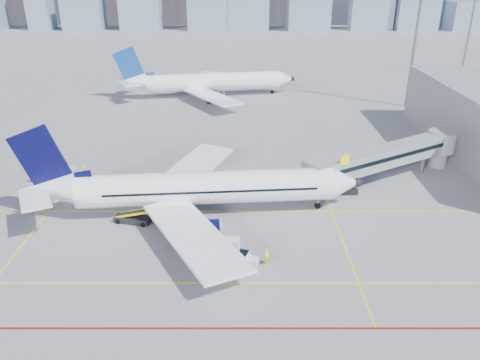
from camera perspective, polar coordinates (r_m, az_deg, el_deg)
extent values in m
plane|color=gray|center=(49.35, -3.50, -8.24)|extent=(420.00, 420.00, 0.00)
cube|color=yellow|center=(56.24, -3.04, -3.84)|extent=(60.00, 0.18, 0.01)
cube|color=yellow|center=(44.42, -3.94, -12.41)|extent=(80.00, 0.15, 0.01)
cube|color=yellow|center=(52.13, 12.30, -6.88)|extent=(0.15, 28.00, 0.01)
cube|color=yellow|center=(60.68, -22.30, -3.56)|extent=(0.15, 30.00, 0.01)
cube|color=maroon|center=(39.80, -4.50, -17.58)|extent=(90.00, 0.25, 0.01)
cube|color=#969A9E|center=(64.86, 17.31, 2.78)|extent=(20.84, 13.93, 2.60)
cube|color=black|center=(64.79, 17.33, 2.95)|extent=(20.52, 13.82, 0.55)
cube|color=#969A9E|center=(57.54, 9.73, 0.81)|extent=(4.49, 4.56, 3.00)
cube|color=black|center=(61.89, 13.10, -1.36)|extent=(2.20, 1.00, 0.70)
cylinder|color=slate|center=(61.33, 13.22, -0.22)|extent=(0.56, 0.56, 2.70)
cylinder|color=slate|center=(71.16, 21.47, 2.39)|extent=(0.60, 0.60, 3.90)
cylinder|color=#969A9E|center=(73.39, 23.36, 4.35)|extent=(4.00, 4.00, 3.00)
cylinder|color=gray|center=(74.02, 23.12, 2.94)|extent=(2.40, 2.40, 3.90)
cube|color=yellow|center=(57.22, 12.65, 2.38)|extent=(1.26, 0.82, 1.20)
cube|color=black|center=(77.83, 24.60, 6.06)|extent=(0.25, 40.00, 4.50)
cylinder|color=slate|center=(103.60, 20.50, 15.12)|extent=(0.56, 0.56, 25.00)
cylinder|color=slate|center=(146.05, 26.29, 16.50)|extent=(0.56, 0.56, 25.00)
cube|color=slate|center=(243.56, -18.53, 18.73)|extent=(18.02, 12.18, 14.98)
cube|color=slate|center=(232.43, -3.98, 20.74)|extent=(18.20, 12.94, 23.98)
cube|color=slate|center=(232.03, 0.70, 20.50)|extent=(21.44, 10.67, 21.67)
cube|color=slate|center=(234.17, 8.39, 20.46)|extent=(19.26, 14.32, 22.97)
cube|color=slate|center=(240.15, 15.74, 19.34)|extent=(19.68, 8.13, 17.83)
cube|color=slate|center=(246.08, 20.67, 19.29)|extent=(18.86, 13.52, 21.70)
cube|color=slate|center=(255.70, 25.96, 17.56)|extent=(18.03, 15.75, 12.66)
cylinder|color=white|center=(54.55, -4.07, -0.93)|extent=(29.82, 6.25, 3.85)
cone|color=white|center=(57.06, 12.81, -0.33)|extent=(3.85, 4.13, 3.85)
sphere|color=black|center=(57.48, 14.13, -0.28)|extent=(1.17, 1.17, 1.09)
cone|color=white|center=(57.16, -22.39, -1.00)|extent=(6.61, 4.35, 3.85)
cube|color=black|center=(56.48, 11.62, 0.13)|extent=(1.60, 1.60, 0.44)
cube|color=white|center=(63.11, -5.52, 1.59)|extent=(10.24, 17.07, 0.57)
cube|color=white|center=(47.22, -5.65, -6.76)|extent=(12.33, 16.75, 0.57)
cylinder|color=#070736|center=(60.70, -4.56, -0.60)|extent=(3.73, 2.55, 2.27)
cylinder|color=#070736|center=(50.55, -4.44, -6.07)|extent=(3.73, 2.55, 2.27)
cylinder|color=silver|center=(60.72, -2.79, -0.54)|extent=(0.53, 2.35, 2.33)
cylinder|color=silver|center=(50.57, -2.30, -6.00)|extent=(0.53, 2.35, 2.33)
cube|color=#070736|center=(55.89, -22.94, 2.16)|extent=(6.77, 0.87, 8.41)
cube|color=#070736|center=(56.06, -20.25, 0.03)|extent=(5.57, 0.75, 2.12)
cube|color=white|center=(59.89, -21.98, 0.58)|extent=(4.47, 6.16, 0.22)
cube|color=white|center=(54.44, -23.74, -2.10)|extent=(5.13, 6.27, 0.22)
cylinder|color=slate|center=(57.23, 9.47, -2.63)|extent=(0.30, 0.30, 1.80)
cylinder|color=black|center=(57.46, 9.44, -3.09)|extent=(0.78, 0.34, 0.76)
cylinder|color=slate|center=(57.95, -5.01, -2.12)|extent=(0.35, 0.35, 1.60)
cylinder|color=black|center=(58.09, -5.00, -2.38)|extent=(1.05, 0.73, 1.00)
cylinder|color=slate|center=(53.41, -5.00, -4.57)|extent=(0.35, 0.35, 1.60)
cylinder|color=black|center=(53.55, -4.99, -4.85)|extent=(1.05, 0.73, 1.00)
cube|color=black|center=(56.16, -3.61, 0.19)|extent=(24.20, 2.08, 0.26)
cube|color=black|center=(52.71, -3.50, -1.50)|extent=(24.20, 2.08, 0.26)
cylinder|color=white|center=(107.74, -3.19, 11.88)|extent=(30.27, 8.91, 3.90)
cone|color=white|center=(110.87, 5.67, 12.16)|extent=(4.21, 4.46, 3.90)
sphere|color=black|center=(111.24, 6.38, 12.17)|extent=(1.27, 1.27, 1.10)
cone|color=white|center=(107.15, -13.12, 11.53)|extent=(6.97, 4.93, 3.90)
cube|color=black|center=(110.43, 5.01, 12.43)|extent=(1.73, 1.73, 0.45)
cube|color=white|center=(116.58, -4.47, 12.27)|extent=(9.14, 17.30, 0.58)
cube|color=white|center=(99.11, -3.43, 10.13)|extent=(13.51, 16.64, 0.58)
cylinder|color=#070736|center=(113.83, -3.77, 11.34)|extent=(3.94, 2.88, 2.30)
cylinder|color=#070736|center=(102.62, -3.05, 9.91)|extent=(3.94, 2.88, 2.30)
cylinder|color=silver|center=(114.04, -2.80, 11.39)|extent=(0.74, 2.39, 2.36)
cylinder|color=silver|center=(102.85, -1.99, 9.96)|extent=(0.74, 2.39, 2.36)
cube|color=navy|center=(106.47, -13.30, 13.34)|extent=(6.82, 1.47, 8.54)
cube|color=navy|center=(106.82, -11.86, 12.18)|extent=(5.62, 1.25, 2.15)
cube|color=white|center=(110.23, -13.28, 12.05)|extent=(4.13, 6.12, 0.22)
cube|color=white|center=(103.98, -13.43, 11.32)|extent=(5.50, 6.35, 0.22)
cylinder|color=black|center=(110.79, -3.84, 10.73)|extent=(1.10, 0.81, 1.00)
cylinder|color=black|center=(105.77, -3.53, 10.07)|extent=(1.10, 0.81, 1.00)
cylinder|color=black|center=(110.71, 3.93, 10.65)|extent=(0.80, 0.40, 0.76)
cube|color=white|center=(46.28, 0.87, -9.86)|extent=(2.38, 1.80, 0.77)
cube|color=white|center=(46.06, 0.42, -9.17)|extent=(1.28, 1.36, 0.58)
cube|color=black|center=(45.96, 0.42, -8.97)|extent=(1.17, 1.29, 0.34)
cylinder|color=black|center=(46.22, -0.26, -10.29)|extent=(0.58, 0.38, 0.54)
cylinder|color=black|center=(47.05, 0.18, -9.60)|extent=(0.58, 0.38, 0.54)
cylinder|color=black|center=(45.82, 1.58, -10.66)|extent=(0.58, 0.38, 0.54)
cylinder|color=black|center=(46.65, 1.99, -9.95)|extent=(0.58, 0.38, 0.54)
cube|color=black|center=(48.28, -1.89, -8.62)|extent=(3.44, 2.11, 0.16)
cube|color=white|center=(48.04, -2.83, -7.71)|extent=(1.64, 1.61, 1.38)
cube|color=white|center=(47.68, -0.97, -7.95)|extent=(1.64, 1.61, 1.38)
cylinder|color=black|center=(48.15, -3.53, -8.96)|extent=(0.30, 0.19, 0.28)
cylinder|color=black|center=(49.14, -3.12, -8.19)|extent=(0.30, 0.19, 0.28)
cylinder|color=black|center=(47.59, -0.62, -9.35)|extent=(0.30, 0.19, 0.28)
cylinder|color=black|center=(48.60, -0.27, -8.56)|extent=(0.30, 0.19, 0.28)
cube|color=black|center=(55.01, -12.94, -4.67)|extent=(4.24, 2.30, 0.67)
cube|color=black|center=(54.23, -12.30, -3.84)|extent=(5.81, 2.22, 1.77)
cube|color=yellow|center=(54.64, -12.08, -3.59)|extent=(5.64, 1.36, 1.84)
cube|color=yellow|center=(53.81, -12.53, -4.10)|extent=(5.64, 1.36, 1.84)
cylinder|color=black|center=(55.20, -14.66, -4.92)|extent=(0.61, 0.35, 0.57)
cylinder|color=black|center=(56.23, -14.05, -4.28)|extent=(0.61, 0.35, 0.57)
cylinder|color=black|center=(53.94, -11.74, -5.34)|extent=(0.61, 0.35, 0.57)
cylinder|color=black|center=(55.00, -11.18, -4.67)|extent=(0.61, 0.35, 0.57)
imported|color=#F4F419|center=(46.35, 3.29, -9.31)|extent=(0.74, 0.77, 1.77)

